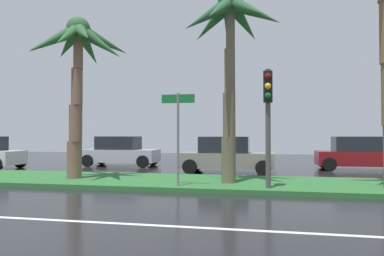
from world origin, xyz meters
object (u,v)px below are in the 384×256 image
at_px(car_in_traffic_third, 227,155).
at_px(street_name_sign, 178,126).
at_px(palm_tree_centre, 230,31).
at_px(traffic_signal_median_right, 268,106).
at_px(car_in_traffic_fourth, 359,154).
at_px(car_in_traffic_second, 120,152).
at_px(palm_tree_centre_left, 77,52).

bearing_deg(car_in_traffic_third, street_name_sign, -99.58).
distance_m(palm_tree_centre, street_name_sign, 3.95).
relative_size(traffic_signal_median_right, car_in_traffic_third, 0.86).
height_order(street_name_sign, car_in_traffic_fourth, street_name_sign).
bearing_deg(street_name_sign, car_in_traffic_fourth, 48.50).
height_order(traffic_signal_median_right, car_in_traffic_second, traffic_signal_median_right).
relative_size(traffic_signal_median_right, car_in_traffic_second, 0.86).
height_order(car_in_traffic_second, car_in_traffic_fourth, same).
xyz_separation_m(palm_tree_centre, car_in_traffic_fourth, (5.92, 7.18, -4.64)).
bearing_deg(palm_tree_centre, car_in_traffic_third, 97.73).
relative_size(traffic_signal_median_right, street_name_sign, 1.23).
relative_size(palm_tree_centre, traffic_signal_median_right, 1.83).
height_order(street_name_sign, car_in_traffic_second, street_name_sign).
relative_size(palm_tree_centre_left, street_name_sign, 2.04).
bearing_deg(car_in_traffic_fourth, car_in_traffic_second, -179.61).
relative_size(palm_tree_centre_left, car_in_traffic_third, 1.42).
xyz_separation_m(traffic_signal_median_right, street_name_sign, (-2.86, -0.09, -0.62)).
relative_size(street_name_sign, car_in_traffic_second, 0.70).
distance_m(car_in_traffic_third, car_in_traffic_fourth, 7.07).
distance_m(palm_tree_centre_left, car_in_traffic_third, 8.07).
relative_size(traffic_signal_median_right, car_in_traffic_fourth, 0.86).
bearing_deg(palm_tree_centre_left, street_name_sign, -14.61).
bearing_deg(traffic_signal_median_right, car_in_traffic_third, 108.46).
xyz_separation_m(street_name_sign, car_in_traffic_third, (0.97, 5.74, -1.25)).
height_order(car_in_traffic_third, car_in_traffic_fourth, same).
xyz_separation_m(street_name_sign, car_in_traffic_second, (-5.53, 8.38, -1.25)).
height_order(street_name_sign, car_in_traffic_third, street_name_sign).
relative_size(car_in_traffic_third, car_in_traffic_fourth, 1.00).
distance_m(palm_tree_centre, traffic_signal_median_right, 3.28).
bearing_deg(street_name_sign, car_in_traffic_second, 123.42).
distance_m(car_in_traffic_second, car_in_traffic_fourth, 13.02).
height_order(palm_tree_centre, street_name_sign, palm_tree_centre).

